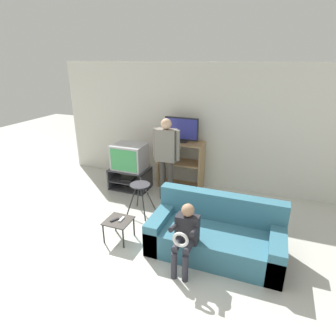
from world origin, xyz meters
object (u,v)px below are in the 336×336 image
tv_stand (130,178)px  folding_stool (140,189)px  media_shelf (181,164)px  person_standing_adult (166,152)px  television_main (130,157)px  television_flat (181,130)px  remote_control_black (114,220)px  remote_control_white (122,219)px  snack_table (118,223)px  couch (216,235)px  person_seated_child (185,234)px

tv_stand → folding_stool: 1.15m
media_shelf → folding_stool: 1.41m
person_standing_adult → television_main: bearing=166.6°
television_flat → remote_control_black: (-0.32, -2.25, -0.91)m
person_standing_adult → remote_control_white: bearing=-96.0°
television_main → television_flat: size_ratio=0.94×
television_flat → snack_table: 2.44m
television_main → folding_stool: 1.16m
television_flat → person_standing_adult: 0.76m
tv_stand → media_shelf: bearing=26.0°
folding_stool → snack_table: bearing=-87.6°
remote_control_black → remote_control_white: (0.09, 0.05, 0.00)m
media_shelf → remote_control_white: media_shelf is taller
remote_control_black → couch: (1.51, 0.28, -0.09)m
television_main → media_shelf: 1.12m
person_seated_child → folding_stool: bearing=137.4°
television_flat → remote_control_black: television_flat is taller
remote_control_white → media_shelf: bearing=83.5°
person_standing_adult → television_flat: bearing=84.8°
snack_table → remote_control_white: (0.04, 0.03, 0.06)m
television_main → television_flat: bearing=26.2°
television_main → media_shelf: (0.99, 0.47, -0.20)m
person_seated_child → tv_stand: bearing=133.5°
television_main → remote_control_black: 1.93m
snack_table → remote_control_white: remote_control_white is taller
television_main → person_seated_child: bearing=-46.8°
tv_stand → folding_stool: bearing=-52.1°
couch → person_standing_adult: bearing=134.9°
television_main → folding_stool: television_main is taller
tv_stand → couch: (2.19, -1.47, 0.04)m
media_shelf → person_seated_child: bearing=-70.2°
media_shelf → remote_control_white: bearing=-96.0°
media_shelf → folding_stool: (-0.31, -1.37, -0.04)m
television_main → person_standing_adult: 0.99m
tv_stand → television_flat: (0.99, 0.50, 1.04)m
person_standing_adult → person_seated_child: bearing=-61.7°
snack_table → couch: size_ratio=0.21×
person_standing_adult → person_seated_child: (0.96, -1.78, -0.45)m
snack_table → person_standing_adult: person_standing_adult is taller
television_main → person_standing_adult: (0.92, -0.22, 0.28)m
television_main → person_standing_adult: size_ratio=0.41×
television_flat → person_standing_adult: bearing=-95.2°
television_flat → folding_stool: (-0.30, -1.39, -0.79)m
media_shelf → snack_table: media_shelf is taller
couch → person_seated_child: (-0.30, -0.51, 0.28)m
television_main → media_shelf: size_ratio=0.66×
remote_control_black → person_standing_adult: size_ratio=0.09×
snack_table → person_seated_child: (1.16, -0.26, 0.25)m
couch → person_seated_child: size_ratio=2.00×
media_shelf → television_flat: bearing=116.5°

